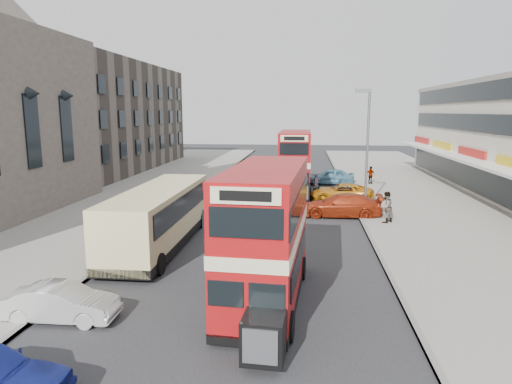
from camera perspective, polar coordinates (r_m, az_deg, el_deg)
The scene contains 18 objects.
ground at distance 14.00m, azimuth -5.41°, elevation -18.52°, with size 160.00×160.00×0.00m, color #28282B.
road_surface at distance 32.81m, azimuth 1.59°, elevation -1.63°, with size 12.00×90.00×0.01m, color #28282B.
pavement_right at distance 34.03m, azimuth 22.18°, elevation -1.84°, with size 12.00×90.00×0.15m, color gray.
pavement_left at distance 35.80m, azimuth -17.93°, elevation -1.02°, with size 12.00×90.00×0.15m, color gray.
kerb_left at distance 33.83m, azimuth -8.77°, elevation -1.27°, with size 0.20×90.00×0.16m, color gray.
kerb_right at distance 32.89m, azimuth 12.25°, elevation -1.71°, with size 0.20×90.00×0.16m, color gray.
brick_terrace at distance 55.73m, azimuth -20.20°, elevation 8.82°, with size 14.00×28.00×12.00m, color #66594C.
street_lamp at distance 30.34m, azimuth 13.77°, elevation 6.24°, with size 1.00×0.20×8.12m.
bus_main at distance 15.81m, azimuth 1.32°, elevation -5.40°, with size 2.82×8.64×4.69m.
bus_second at distance 37.38m, azimuth 4.96°, elevation 3.80°, with size 2.48×8.93×4.92m.
coach at distance 23.02m, azimuth -12.12°, elevation -2.85°, with size 2.70×10.34×2.74m.
car_left_front at distance 16.30m, azimuth -23.36°, elevation -12.73°, with size 1.27×3.64×1.20m, color beige.
car_right_a at distance 29.54m, azimuth 10.74°, elevation -1.67°, with size 2.09×5.13×1.49m, color #9F2A0F.
car_right_b at distance 34.70m, azimuth 10.72°, elevation -0.05°, with size 2.20×4.77×1.33m, color orange.
car_right_c at distance 42.37m, azimuth 9.32°, elevation 1.94°, with size 1.76×4.39×1.49m, color #5692AC.
pedestrian_near at distance 27.96m, azimuth 16.10°, elevation -1.82°, with size 0.70×0.47×1.89m, color gray.
pedestrian_far at distance 42.67m, azimuth 14.25°, elevation 2.10°, with size 0.94×0.39×1.60m, color gray.
cyclist at distance 35.47m, azimuth 7.62°, elevation 0.21°, with size 0.89×1.93×1.92m.
Camera 1 is at (2.57, -12.02, 6.71)m, focal length 31.68 mm.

